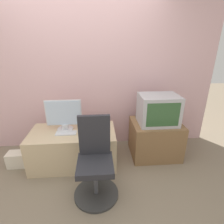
% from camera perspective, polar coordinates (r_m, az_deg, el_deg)
% --- Properties ---
extents(ground_plane, '(12.00, 12.00, 0.00)m').
position_cam_1_polar(ground_plane, '(2.33, -10.48, -26.77)').
color(ground_plane, '#7F705B').
extents(wall_back, '(4.40, 0.05, 2.60)m').
position_cam_1_polar(wall_back, '(2.91, -9.86, 12.82)').
color(wall_back, beige).
rests_on(wall_back, ground_plane).
extents(desk, '(1.23, 0.64, 0.53)m').
position_cam_1_polar(desk, '(2.74, -12.34, -11.16)').
color(desk, '#CCB289').
rests_on(desk, ground_plane).
extents(side_stand, '(0.75, 0.59, 0.58)m').
position_cam_1_polar(side_stand, '(2.94, 13.85, -8.44)').
color(side_stand, olive).
rests_on(side_stand, ground_plane).
extents(main_monitor, '(0.51, 0.23, 0.46)m').
position_cam_1_polar(main_monitor, '(2.60, -15.42, -1.25)').
color(main_monitor, silver).
rests_on(main_monitor, desk).
extents(keyboard, '(0.29, 0.13, 0.01)m').
position_cam_1_polar(keyboard, '(2.57, -14.77, -6.68)').
color(keyboard, silver).
rests_on(keyboard, desk).
extents(mouse, '(0.06, 0.04, 0.03)m').
position_cam_1_polar(mouse, '(2.53, -10.42, -6.61)').
color(mouse, silver).
rests_on(mouse, desk).
extents(crt_tv, '(0.57, 0.43, 0.45)m').
position_cam_1_polar(crt_tv, '(2.70, 14.86, 0.75)').
color(crt_tv, '#B7B7BC').
rests_on(crt_tv, side_stand).
extents(office_chair, '(0.54, 0.54, 0.98)m').
position_cam_1_polar(office_chair, '(2.15, -5.47, -16.83)').
color(office_chair, '#333333').
rests_on(office_chair, ground_plane).
extents(cardboard_box_lower, '(0.26, 0.18, 0.23)m').
position_cam_1_polar(cardboard_box_lower, '(3.05, -28.55, -13.39)').
color(cardboard_box_lower, beige).
rests_on(cardboard_box_lower, ground_plane).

